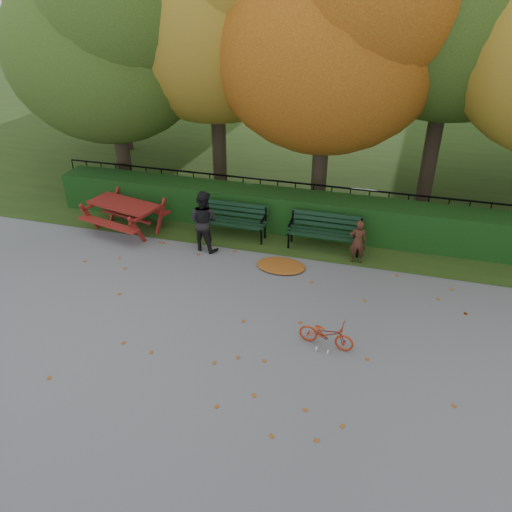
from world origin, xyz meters
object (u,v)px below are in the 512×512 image
(tree_c, at_px, (341,28))
(bench_left, at_px, (232,217))
(adult, at_px, (204,221))
(picnic_table, at_px, (124,209))
(bench_right, at_px, (325,229))
(child, at_px, (358,242))
(bicycle, at_px, (326,334))
(tree_a, at_px, (112,36))

(tree_c, xyz_separation_m, bench_left, (-2.13, -2.26, -4.30))
(tree_c, relative_size, adult, 5.22)
(picnic_table, height_order, adult, adult)
(bench_left, height_order, bench_right, same)
(child, distance_m, adult, 3.71)
(bench_left, xyz_separation_m, bicycle, (3.03, -3.72, -0.25))
(bench_left, bearing_deg, tree_c, 46.64)
(tree_a, distance_m, picnic_table, 4.69)
(bench_left, height_order, child, child)
(picnic_table, bearing_deg, tree_a, 127.71)
(bench_left, distance_m, adult, 1.00)
(bench_left, xyz_separation_m, bench_right, (2.40, 0.00, 0.00))
(bench_left, bearing_deg, tree_a, 154.24)
(adult, relative_size, bicycle, 1.48)
(bench_left, bearing_deg, picnic_table, -169.88)
(bench_right, bearing_deg, tree_a, 163.39)
(adult, xyz_separation_m, bicycle, (3.48, -2.86, -0.50))
(tree_a, relative_size, bench_left, 4.16)
(child, xyz_separation_m, bicycle, (-0.21, -3.22, -0.27))
(bench_left, relative_size, bicycle, 1.74)
(bicycle, bearing_deg, child, 3.97)
(tree_c, bearing_deg, bench_left, -133.36)
(child, bearing_deg, picnic_table, -11.54)
(tree_a, bearing_deg, bicycle, -39.00)
(tree_a, height_order, child, tree_a)
(child, xyz_separation_m, adult, (-3.69, -0.36, 0.22))
(tree_a, bearing_deg, adult, -38.52)
(child, relative_size, bicycle, 1.06)
(picnic_table, bearing_deg, bicycle, -15.69)
(adult, height_order, bicycle, adult)
(bench_left, xyz_separation_m, adult, (-0.45, -0.86, 0.25))
(tree_c, bearing_deg, child, -68.15)
(tree_a, xyz_separation_m, picnic_table, (1.08, -2.38, -3.90))
(tree_c, height_order, bicycle, tree_c)
(tree_a, xyz_separation_m, bench_left, (3.89, -1.88, -4.00))
(tree_a, xyz_separation_m, child, (7.13, -2.38, -3.97))
(picnic_table, xyz_separation_m, adult, (2.36, -0.36, 0.15))
(tree_a, bearing_deg, bench_left, -25.76)
(tree_c, distance_m, bench_right, 4.87)
(bench_left, distance_m, bench_right, 2.40)
(tree_c, xyz_separation_m, bicycle, (0.89, -5.98, -4.55))
(bench_left, xyz_separation_m, picnic_table, (-2.81, -0.50, 0.10))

